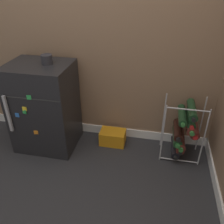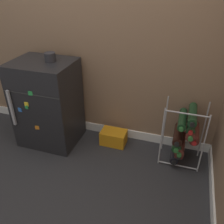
% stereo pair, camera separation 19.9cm
% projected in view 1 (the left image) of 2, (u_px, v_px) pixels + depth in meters
% --- Properties ---
extents(ground_plane, '(14.00, 14.00, 0.00)m').
position_uv_depth(ground_plane, '(88.00, 179.00, 1.97)').
color(ground_plane, '#28282B').
extents(wall_back, '(7.05, 0.07, 2.50)m').
position_uv_depth(wall_back, '(104.00, 7.00, 1.92)').
color(wall_back, '#84664C').
rests_on(wall_back, ground_plane).
extents(mini_fridge, '(0.55, 0.47, 0.82)m').
position_uv_depth(mini_fridge, '(45.00, 107.00, 2.19)').
color(mini_fridge, black).
rests_on(mini_fridge, ground_plane).
extents(wine_rack, '(0.35, 0.33, 0.57)m').
position_uv_depth(wine_rack, '(184.00, 130.00, 2.09)').
color(wine_rack, '#B2B2B7').
rests_on(wine_rack, ground_plane).
extents(soda_box, '(0.25, 0.16, 0.14)m').
position_uv_depth(soda_box, '(113.00, 137.00, 2.35)').
color(soda_box, orange).
rests_on(soda_box, ground_plane).
extents(fridge_top_cup, '(0.09, 0.09, 0.08)m').
position_uv_depth(fridge_top_cup, '(47.00, 59.00, 1.96)').
color(fridge_top_cup, '#28282D').
rests_on(fridge_top_cup, mini_fridge).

